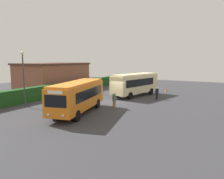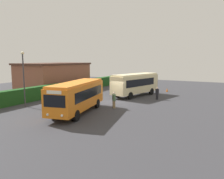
% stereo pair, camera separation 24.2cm
% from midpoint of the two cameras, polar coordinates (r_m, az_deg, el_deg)
% --- Properties ---
extents(ground_plane, '(64.00, 64.00, 0.00)m').
position_cam_midpoint_polar(ground_plane, '(27.89, -0.03, -3.16)').
color(ground_plane, '#38383D').
extents(bus_orange, '(9.15, 4.28, 3.13)m').
position_cam_midpoint_polar(bus_orange, '(21.93, -9.17, -1.51)').
color(bus_orange, orange).
rests_on(bus_orange, ground_plane).
extents(bus_cream, '(8.90, 4.28, 3.25)m').
position_cam_midpoint_polar(bus_cream, '(32.03, 5.83, 1.61)').
color(bus_cream, beige).
rests_on(bus_cream, ground_plane).
extents(person_left, '(0.27, 0.42, 1.90)m').
position_cam_midpoint_polar(person_left, '(21.53, -15.74, -4.01)').
color(person_left, '#334C8C').
rests_on(person_left, ground_plane).
extents(person_center, '(0.46, 0.47, 1.78)m').
position_cam_midpoint_polar(person_center, '(24.00, 0.28, -2.67)').
color(person_center, olive).
rests_on(person_center, ground_plane).
extents(person_right, '(0.31, 0.45, 1.63)m').
position_cam_midpoint_polar(person_right, '(29.86, 11.39, -0.92)').
color(person_right, black).
rests_on(person_right, ground_plane).
extents(person_far, '(0.53, 0.52, 1.84)m').
position_cam_midpoint_polar(person_far, '(36.40, 5.42, 0.95)').
color(person_far, '#4C6B47').
rests_on(person_far, ground_plane).
extents(hedge_row, '(44.00, 1.15, 1.76)m').
position_cam_midpoint_polar(hedge_row, '(33.21, -14.60, -0.09)').
color(hedge_row, '#1B4A1A').
rests_on(hedge_row, ground_plane).
extents(depot_building, '(12.57, 7.31, 4.70)m').
position_cam_midpoint_polar(depot_building, '(40.30, -15.14, 3.37)').
color(depot_building, brown).
rests_on(depot_building, ground_plane).
extents(traffic_cone, '(0.36, 0.36, 0.60)m').
position_cam_midpoint_polar(traffic_cone, '(37.53, 13.80, -0.07)').
color(traffic_cone, orange).
rests_on(traffic_cone, ground_plane).
extents(lamppost, '(0.36, 0.36, 6.21)m').
position_cam_midpoint_polar(lamppost, '(26.32, -22.35, 3.98)').
color(lamppost, '#38383D').
rests_on(lamppost, ground_plane).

